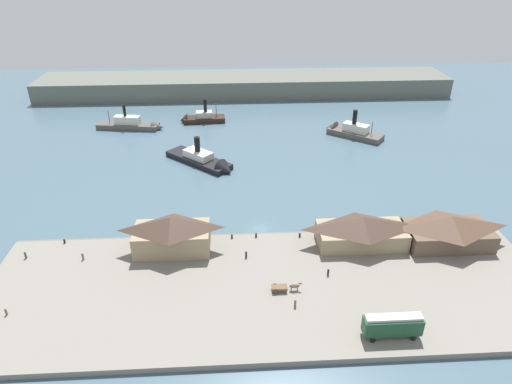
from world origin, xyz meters
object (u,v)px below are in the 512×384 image
object	(u,v)px
mooring_post_center_east	(232,236)
mooring_post_east	(300,235)
ferry_shed_east_terminal	(362,230)
horse_cart	(285,287)
pedestrian_standing_center	(25,255)
pedestrian_near_east_shed	(83,256)
ferry_mid_harbor	(135,125)
ferry_outer_harbor	(206,162)
pedestrian_by_tram	(6,312)
ferry_shed_central_terminal	(449,230)
pedestrian_at_waters_edge	(246,254)
ferry_moored_west	(199,118)
mooring_post_west	(256,235)
mooring_post_center_west	(64,241)
pedestrian_near_west_shed	(295,303)
pedestrian_walking_west	(328,272)
ferry_shed_west_terminal	(172,233)
ferry_approaching_west	(349,131)
street_tram	(393,325)

from	to	relation	value
mooring_post_center_east	mooring_post_east	distance (m)	15.37
ferry_shed_east_terminal	horse_cart	distance (m)	23.59
mooring_post_east	pedestrian_standing_center	bearing A→B (deg)	-175.64
pedestrian_near_east_shed	ferry_mid_harbor	distance (m)	79.45
pedestrian_near_east_shed	ferry_outer_harbor	world-z (taller)	ferry_outer_harbor
pedestrian_near_east_shed	pedestrian_by_tram	bearing A→B (deg)	-120.63
pedestrian_standing_center	pedestrian_by_tram	size ratio (longest dim) A/B	1.11
ferry_shed_central_terminal	mooring_post_center_east	xyz separation A→B (m)	(-47.42, 4.55, -3.10)
pedestrian_at_waters_edge	mooring_post_east	size ratio (longest dim) A/B	1.89
pedestrian_by_tram	ferry_mid_harbor	bearing A→B (deg)	86.49
pedestrian_standing_center	mooring_post_center_east	distance (m)	43.86
pedestrian_by_tram	ferry_moored_west	bearing A→B (deg)	73.94
mooring_post_east	ferry_mid_harbor	bearing A→B (deg)	124.22
mooring_post_west	ferry_mid_harbor	world-z (taller)	ferry_mid_harbor
ferry_shed_central_terminal	pedestrian_standing_center	world-z (taller)	ferry_shed_central_terminal
horse_cart	mooring_post_center_west	world-z (taller)	horse_cart
pedestrian_near_west_shed	pedestrian_by_tram	size ratio (longest dim) A/B	1.12
mooring_post_east	horse_cart	bearing A→B (deg)	-107.07
pedestrian_near_east_shed	pedestrian_walking_west	bearing A→B (deg)	-9.00
ferry_shed_west_terminal	ferry_approaching_west	size ratio (longest dim) A/B	0.81
pedestrian_walking_west	ferry_approaching_west	size ratio (longest dim) A/B	0.08
pedestrian_at_waters_edge	ferry_shed_east_terminal	bearing A→B (deg)	8.14
mooring_post_center_west	ferry_mid_harbor	world-z (taller)	ferry_mid_harbor
street_tram	pedestrian_at_waters_edge	size ratio (longest dim) A/B	5.78
ferry_shed_east_terminal	street_tram	bearing A→B (deg)	-93.89
ferry_shed_west_terminal	mooring_post_center_west	size ratio (longest dim) A/B	18.11
ferry_shed_central_terminal	pedestrian_standing_center	size ratio (longest dim) A/B	10.86
street_tram	mooring_post_west	distance (m)	37.18
ferry_shed_east_terminal	ferry_moored_west	size ratio (longest dim) A/B	1.13
ferry_shed_central_terminal	pedestrian_at_waters_edge	xyz separation A→B (m)	(-44.48, -2.74, -2.77)
ferry_shed_west_terminal	ferry_approaching_west	xyz separation A→B (m)	(54.59, 66.18, -3.81)
ferry_shed_central_terminal	mooring_post_center_east	bearing A→B (deg)	174.52
ferry_shed_central_terminal	pedestrian_near_east_shed	world-z (taller)	ferry_shed_central_terminal
pedestrian_near_west_shed	mooring_post_east	bearing A→B (deg)	79.70
pedestrian_near_east_shed	mooring_post_center_east	size ratio (longest dim) A/B	1.91
pedestrian_walking_west	pedestrian_near_west_shed	bearing A→B (deg)	-132.55
pedestrian_near_west_shed	ferry_mid_harbor	world-z (taller)	ferry_mid_harbor
mooring_post_center_west	mooring_post_east	xyz separation A→B (m)	(52.53, -0.61, 0.00)
mooring_post_center_east	ferry_moored_west	bearing A→B (deg)	98.27
pedestrian_near_east_shed	ferry_moored_west	world-z (taller)	ferry_moored_west
pedestrian_near_east_shed	street_tram	bearing A→B (deg)	-22.80
pedestrian_near_east_shed	ferry_shed_central_terminal	bearing A→B (deg)	1.07
street_tram	ferry_mid_harbor	xyz separation A→B (m)	(-61.32, 103.73, -2.31)
ferry_shed_central_terminal	pedestrian_standing_center	distance (m)	91.06
street_tram	pedestrian_standing_center	world-z (taller)	street_tram
ferry_shed_central_terminal	pedestrian_by_tram	size ratio (longest dim) A/B	12.05
mooring_post_center_west	mooring_post_center_east	bearing A→B (deg)	-0.43
mooring_post_center_east	ferry_moored_west	xyz separation A→B (m)	(-11.53, 79.28, -0.23)
ferry_approaching_west	ferry_mid_harbor	bearing A→B (deg)	172.04
ferry_shed_east_terminal	pedestrian_by_tram	distance (m)	71.30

